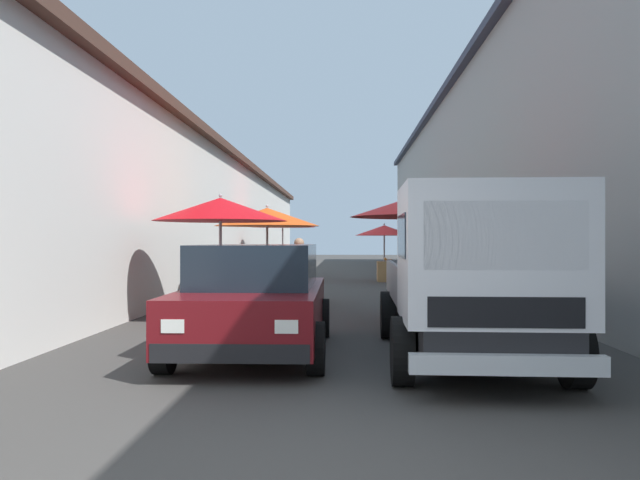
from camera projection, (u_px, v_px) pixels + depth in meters
name	position (u px, v px, depth m)	size (l,w,h in m)	color
ground	(341.00, 294.00, 16.93)	(90.00, 90.00, 0.00)	#3D3A38
building_left_whitewash	(111.00, 214.00, 19.49)	(49.80, 7.50, 4.68)	silver
building_right_concrete	(579.00, 174.00, 18.87)	(49.80, 7.50, 7.15)	gray
fruit_stall_far_left	(385.00, 239.00, 22.15)	(2.14, 2.14, 2.13)	#9E9EA3
fruit_stall_near_right	(221.00, 221.00, 11.48)	(2.54, 2.54, 2.39)	#9E9EA3
fruit_stall_far_right	(283.00, 230.00, 23.43)	(2.53, 2.53, 2.40)	#9E9EA3
fruit_stall_mid_lane	(426.00, 218.00, 11.02)	(2.73, 2.73, 2.45)	#9E9EA3
fruit_stall_near_left	(268.00, 226.00, 14.22)	(2.46, 2.46, 2.34)	#9E9EA3
hatchback_car	(256.00, 298.00, 8.17)	(3.92, 1.95, 1.45)	#600F14
delivery_truck	(475.00, 281.00, 6.91)	(4.96, 2.05, 2.08)	black
vendor_by_crates	(299.00, 270.00, 12.66)	(0.62, 0.28, 1.56)	navy
plastic_stool	(237.00, 282.00, 17.22)	(0.30, 0.30, 0.43)	#1E8C3F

